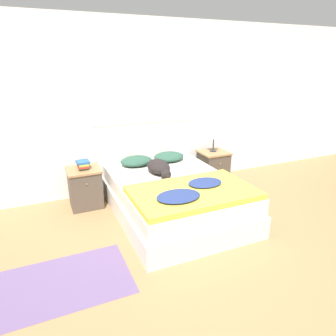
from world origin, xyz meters
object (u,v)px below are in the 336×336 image
Objects in this scene: table_lamp at (214,135)px; dog at (159,167)px; bed at (174,197)px; pillow_left at (136,161)px; pillow_right at (169,157)px; book_stack at (83,165)px; nightstand_right at (213,168)px; nightstand_left at (85,188)px.

dog is at bearing -159.17° from table_lamp.
pillow_left is at bearing 109.07° from bed.
book_stack is (-1.31, -0.03, 0.06)m from pillow_right.
table_lamp is (1.13, 0.43, 0.25)m from dog.
pillow_left is at bearing 180.00° from pillow_right.
table_lamp is (0.78, -0.03, 0.27)m from pillow_right.
nightstand_left is at bearing 180.00° from nightstand_right.
bed is 4.22× the size of pillow_left.
pillow_left is at bearing 178.86° from table_lamp.
nightstand_right is at bearing -0.50° from book_stack.
pillow_right is at bearing 70.93° from bed.
book_stack is at bearing -177.58° from pillow_left.
bed is at bearing -35.19° from book_stack.
table_lamp is (2.09, 0.02, 0.55)m from nightstand_left.
nightstand_left is at bearing -101.57° from book_stack.
nightstand_right is 0.83m from pillow_right.
book_stack is 2.10m from table_lamp.
pillow_right is at bearing 2.23° from nightstand_left.
table_lamp is at bearing 0.19° from book_stack.
dog is at bearing 105.07° from bed.
pillow_right reaches higher than nightstand_left.
nightstand_right is 1.17× the size of pillow_right.
pillow_left is at bearing 111.70° from dog.
table_lamp reaches higher than pillow_right.
dog is 1.23m from table_lamp.
bed is at bearing -34.42° from nightstand_left.
pillow_left reaches higher than nightstand_left.
pillow_left is (0.78, 0.05, 0.27)m from nightstand_left.
pillow_left and pillow_right have the same top height.
nightstand_right is 1.34m from pillow_left.
nightstand_right is 2.11m from book_stack.
nightstand_left and nightstand_right have the same top height.
bed is 1.27m from nightstand_left.
book_stack is 0.65× the size of table_lamp.
nightstand_left is at bearing -176.26° from pillow_left.
table_lamp reaches higher than book_stack.
pillow_left is 2.15× the size of book_stack.
bed is at bearing -70.93° from pillow_left.
nightstand_left is 1.17× the size of pillow_left.
table_lamp is at bearing 0.68° from nightstand_left.
book_stack reaches higher than nightstand_left.
bed is at bearing -74.93° from dog.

